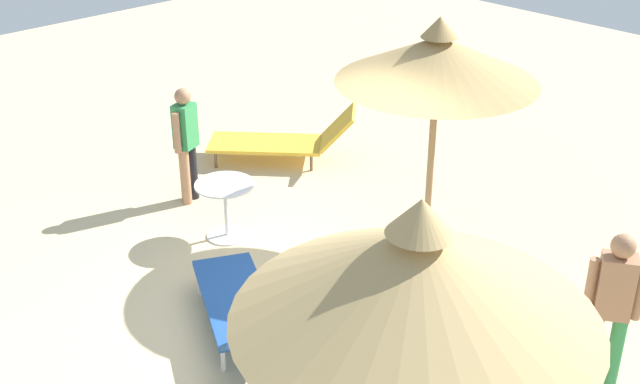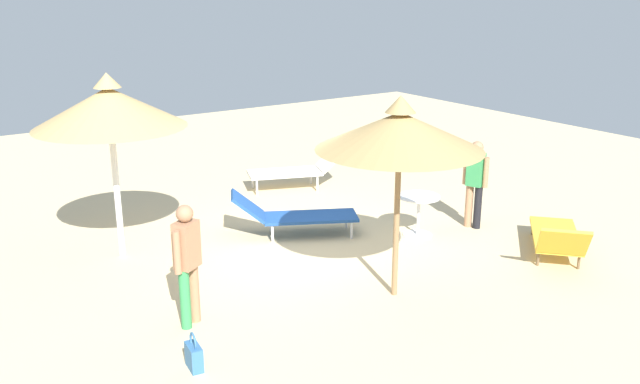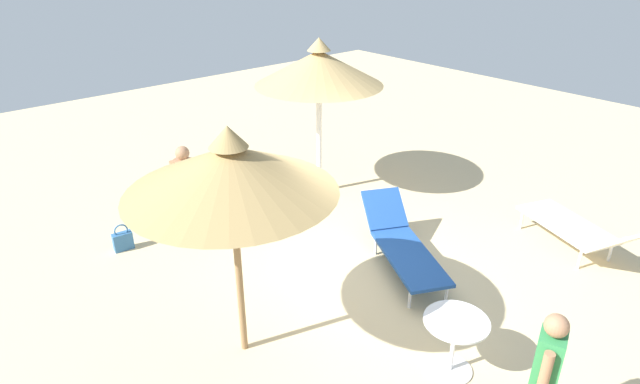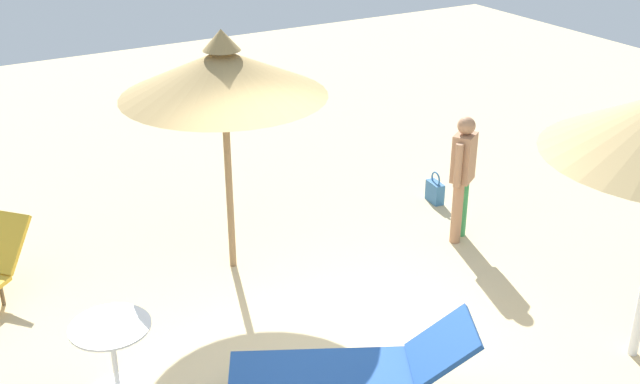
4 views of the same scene
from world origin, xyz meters
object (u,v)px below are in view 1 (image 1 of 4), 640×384
person_standing_front (186,139)px  lounge_chair_far_left (242,310)px  person_standing_far_right (612,303)px  side_table_round (225,200)px  parasol_umbrella_center (438,59)px  parasol_umbrella_back (417,277)px  lounge_chair_near_right (286,139)px

person_standing_front → lounge_chair_far_left: bearing=63.5°
person_standing_far_right → side_table_round: person_standing_far_right is taller
parasol_umbrella_center → parasol_umbrella_back: bearing=37.3°
parasol_umbrella_center → parasol_umbrella_back: (3.44, 2.62, 0.06)m
lounge_chair_far_left → person_standing_front: (-1.40, -2.82, 0.48)m
parasol_umbrella_center → person_standing_far_right: parasol_umbrella_center is taller
lounge_chair_far_left → side_table_round: lounge_chair_far_left is taller
lounge_chair_near_right → side_table_round: bearing=29.8°
lounge_chair_near_right → person_standing_far_right: size_ratio=1.27×
lounge_chair_far_left → side_table_round: (-1.18, -1.75, 0.10)m
lounge_chair_near_right → person_standing_front: size_ratio=1.30×
person_standing_front → person_standing_far_right: bearing=95.4°
lounge_chair_far_left → person_standing_far_right: bearing=125.5°
parasol_umbrella_center → lounge_chair_near_right: (-0.42, -2.92, -1.94)m
parasol_umbrella_center → lounge_chair_far_left: (2.70, -0.05, -1.90)m
parasol_umbrella_center → person_standing_front: 3.45m
parasol_umbrella_back → person_standing_front: size_ratio=1.86×
lounge_chair_far_left → person_standing_far_right: 3.36m
parasol_umbrella_back → person_standing_far_right: 3.04m
lounge_chair_far_left → lounge_chair_near_right: size_ratio=1.08×
lounge_chair_far_left → person_standing_front: person_standing_front is taller
parasol_umbrella_center → person_standing_far_right: (0.77, 2.65, -1.39)m
lounge_chair_far_left → parasol_umbrella_back: bearing=74.5°
parasol_umbrella_back → person_standing_front: parasol_umbrella_back is taller
parasol_umbrella_back → person_standing_far_right: parasol_umbrella_back is taller
person_standing_far_right → lounge_chair_near_right: bearing=-102.0°
person_standing_far_right → parasol_umbrella_back: bearing=-0.6°
parasol_umbrella_center → lounge_chair_far_left: bearing=-1.1°
parasol_umbrella_center → side_table_round: size_ratio=3.90×
parasol_umbrella_back → person_standing_far_right: size_ratio=1.82×
side_table_round → person_standing_front: bearing=-102.2°
person_standing_front → side_table_round: bearing=77.8°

